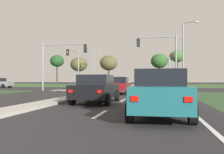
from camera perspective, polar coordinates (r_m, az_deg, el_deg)
name	(u,v)px	position (r m, az deg, el deg)	size (l,w,h in m)	color
ground_plane	(116,89)	(33.40, 0.90, -2.85)	(200.00, 200.00, 0.00)	#282628
grass_verge_far_left	(34,85)	(65.26, -17.99, -1.78)	(35.00, 35.00, 0.01)	#385B2D
median_island_near	(65,99)	(15.01, -11.15, -5.17)	(1.20, 22.00, 0.14)	#ADA89E
median_island_far	(133,85)	(58.20, 4.95, -1.88)	(1.20, 36.00, 0.14)	gray
lane_dash_near	(100,114)	(8.84, -2.75, -8.73)	(0.14, 2.00, 0.01)	silver
lane_dash_second	(123,100)	(14.72, 2.58, -5.53)	(0.14, 2.00, 0.01)	silver
lane_dash_third	(132,94)	(20.66, 4.84, -4.15)	(0.14, 2.00, 0.01)	silver
lane_dash_fourth	(138,91)	(26.63, 6.09, -3.38)	(0.14, 2.00, 0.01)	silver
edge_line_right	(179,101)	(15.04, 15.60, -5.40)	(0.14, 24.00, 0.01)	silver
stop_bar_near	(140,92)	(26.01, 6.65, -3.44)	(6.40, 0.50, 0.01)	silver
crosswalk_bar_near	(57,90)	(30.19, -12.85, -3.05)	(0.70, 2.80, 0.01)	silver
crosswalk_bar_second	(66,90)	(29.76, -10.81, -3.09)	(0.70, 2.80, 0.01)	silver
crosswalk_bar_third	(75,90)	(29.36, -8.72, -3.13)	(0.70, 2.80, 0.01)	silver
crosswalk_bar_fourth	(84,90)	(29.01, -6.56, -3.16)	(0.70, 2.80, 0.01)	silver
crosswalk_bar_fifth	(94,90)	(28.69, -4.36, -3.19)	(0.70, 2.80, 0.01)	silver
crosswalk_bar_sixth	(103,90)	(28.42, -2.12, -3.21)	(0.70, 2.80, 0.01)	silver
crosswalk_bar_seventh	(113,91)	(28.20, 0.17, -3.23)	(0.70, 2.80, 0.01)	silver
car_maroon_second	(118,85)	(21.48, 1.54, -1.96)	(2.04, 4.29, 1.51)	maroon
car_blue_third	(119,82)	(51.10, 1.61, -1.22)	(1.95, 4.34, 1.57)	navy
car_black_fourth	(96,89)	(13.08, -3.70, -2.75)	(2.00, 4.44, 1.51)	black
car_teal_fifth	(160,93)	(8.34, 11.23, -3.68)	(1.96, 4.45, 1.58)	#19565B
car_red_sixth	(110,83)	(42.37, -0.37, -1.36)	(1.95, 4.55, 1.51)	#A31919
car_white_seventh	(125,82)	(63.27, 3.19, -1.16)	(2.06, 4.46, 1.49)	silver
traffic_signal_far_right	(170,64)	(37.46, 13.59, 3.07)	(0.32, 5.79, 5.26)	gray
traffic_signal_far_left	(75,61)	(39.93, -8.82, 3.66)	(0.32, 5.52, 6.19)	gray
traffic_signal_near_right	(162,53)	(26.49, 11.75, 5.61)	(4.32, 0.32, 6.11)	gray
traffic_signal_near_left	(59,57)	(28.68, -12.41, 4.65)	(5.51, 0.32, 5.61)	gray
street_lamp_second	(184,52)	(31.55, 16.79, 5.70)	(1.89, 1.03, 8.49)	gray
street_lamp_third	(94,65)	(56.81, -4.17, 2.89)	(1.41, 1.48, 8.65)	gray
pedestrian_at_median	(126,80)	(44.50, 3.37, -0.64)	(0.34, 0.34, 1.90)	#335184
treeline_near	(57,61)	(70.70, -12.88, 3.67)	(3.97, 3.97, 8.40)	#423323
treeline_second	(79,64)	(66.16, -7.86, 2.96)	(4.58, 4.58, 7.47)	#423323
treeline_third	(109,63)	(64.86, -0.80, 3.31)	(4.73, 4.73, 7.85)	#423323
treeline_fourth	(159,61)	(67.01, 11.14, 3.71)	(4.61, 4.61, 8.39)	#423323
treeline_fifth	(177,56)	(66.28, 15.24, 4.73)	(3.69, 3.69, 9.14)	#423323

